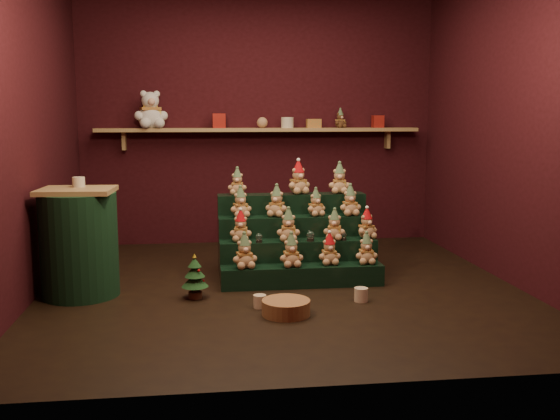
{
  "coord_description": "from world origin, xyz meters",
  "views": [
    {
      "loc": [
        -0.66,
        -5.14,
        1.45
      ],
      "look_at": [
        0.02,
        0.25,
        0.63
      ],
      "focal_mm": 40.0,
      "sensor_mm": 36.0,
      "label": 1
    }
  ],
  "objects": [
    {
      "name": "teddy_9",
      "position": [
        0.02,
        0.47,
        0.68
      ],
      "size": [
        0.26,
        0.25,
        0.29
      ],
      "primitive_type": null,
      "rotation": [
        0.0,
        0.0,
        -0.42
      ],
      "color": "tan",
      "rests_on": "riser_tier_midback"
    },
    {
      "name": "teddy_1",
      "position": [
        0.09,
        -0.01,
        0.32
      ],
      "size": [
        0.22,
        0.2,
        0.29
      ],
      "primitive_type": null,
      "rotation": [
        0.0,
        0.0,
        0.08
      ],
      "color": "tan",
      "rests_on": "riser_tier_front"
    },
    {
      "name": "snow_globe_b",
      "position": [
        0.29,
        0.17,
        0.41
      ],
      "size": [
        0.07,
        0.07,
        0.09
      ],
      "color": "black",
      "rests_on": "riser_tier_midfront"
    },
    {
      "name": "teddy_13",
      "position": [
        0.25,
        0.67,
        0.87
      ],
      "size": [
        0.27,
        0.26,
        0.31
      ],
      "primitive_type": null,
      "rotation": [
        0.0,
        0.0,
        0.33
      ],
      "color": "tan",
      "rests_on": "riser_tier_back"
    },
    {
      "name": "mug_left",
      "position": [
        -0.23,
        -0.55,
        0.05
      ],
      "size": [
        0.1,
        0.1,
        0.1
      ],
      "primitive_type": "cylinder",
      "color": "beige",
      "rests_on": "ground"
    },
    {
      "name": "gift_tin_cream",
      "position": [
        0.31,
        1.85,
        1.38
      ],
      "size": [
        0.14,
        0.14,
        0.12
      ],
      "primitive_type": "cylinder",
      "color": "beige",
      "rests_on": "back_shelf"
    },
    {
      "name": "teddy_0",
      "position": [
        -0.31,
        -0.01,
        0.33
      ],
      "size": [
        0.24,
        0.22,
        0.29
      ],
      "primitive_type": null,
      "rotation": [
        0.0,
        0.0,
        0.18
      ],
      "color": "tan",
      "rests_on": "riser_tier_front"
    },
    {
      "name": "ground",
      "position": [
        0.0,
        0.0,
        0.0
      ],
      "size": [
        4.0,
        4.0,
        0.0
      ],
      "primitive_type": "plane",
      "color": "black",
      "rests_on": "ground"
    },
    {
      "name": "teddy_14",
      "position": [
        0.65,
        0.66,
        0.87
      ],
      "size": [
        0.23,
        0.22,
        0.29
      ],
      "primitive_type": null,
      "rotation": [
        0.0,
        0.0,
        -0.15
      ],
      "color": "tan",
      "rests_on": "riser_tier_back"
    },
    {
      "name": "teddy_11",
      "position": [
        0.7,
        0.44,
        0.68
      ],
      "size": [
        0.21,
        0.19,
        0.28
      ],
      "primitive_type": null,
      "rotation": [
        0.0,
        0.0,
        0.07
      ],
      "color": "tan",
      "rests_on": "riser_tier_midback"
    },
    {
      "name": "teddy_7",
      "position": [
        0.81,
        0.23,
        0.5
      ],
      "size": [
        0.24,
        0.23,
        0.27
      ],
      "primitive_type": null,
      "rotation": [
        0.0,
        0.0,
        0.38
      ],
      "color": "tan",
      "rests_on": "riser_tier_midfront"
    },
    {
      "name": "left_wall",
      "position": [
        -2.05,
        0.0,
        1.4
      ],
      "size": [
        0.1,
        4.0,
        2.8
      ],
      "primitive_type": "cube",
      "color": "black",
      "rests_on": "ground"
    },
    {
      "name": "snow_globe_a",
      "position": [
        -0.17,
        0.17,
        0.4
      ],
      "size": [
        0.06,
        0.06,
        0.08
      ],
      "color": "black",
      "rests_on": "riser_tier_midfront"
    },
    {
      "name": "riser_tier_midback",
      "position": [
        0.19,
        0.45,
        0.27
      ],
      "size": [
        1.4,
        0.22,
        0.54
      ],
      "primitive_type": "cube",
      "color": "black",
      "rests_on": "ground"
    },
    {
      "name": "teddy_5",
      "position": [
        0.09,
        0.21,
        0.5
      ],
      "size": [
        0.23,
        0.21,
        0.29
      ],
      "primitive_type": null,
      "rotation": [
        0.0,
        0.0,
        -0.13
      ],
      "color": "tan",
      "rests_on": "riser_tier_midfront"
    },
    {
      "name": "right_wall",
      "position": [
        2.05,
        0.0,
        1.4
      ],
      "size": [
        0.1,
        4.0,
        2.8
      ],
      "primitive_type": "cube",
      "color": "black",
      "rests_on": "ground"
    },
    {
      "name": "side_table",
      "position": [
        -1.65,
        -0.04,
        0.44
      ],
      "size": [
        0.61,
        0.61,
        0.88
      ],
      "rotation": [
        0.0,
        0.0,
        -0.05
      ],
      "color": "#A88654",
      "rests_on": "ground"
    },
    {
      "name": "shelf_plush_ball",
      "position": [
        0.03,
        1.85,
        1.38
      ],
      "size": [
        0.12,
        0.12,
        0.12
      ],
      "primitive_type": "sphere",
      "color": "tan",
      "rests_on": "back_shelf"
    },
    {
      "name": "mini_christmas_tree",
      "position": [
        -0.73,
        -0.24,
        0.18
      ],
      "size": [
        0.22,
        0.22,
        0.37
      ],
      "rotation": [
        0.0,
        0.0,
        -0.18
      ],
      "color": "#482819",
      "rests_on": "ground"
    },
    {
      "name": "teddy_4",
      "position": [
        -0.32,
        0.25,
        0.5
      ],
      "size": [
        0.21,
        0.2,
        0.27
      ],
      "primitive_type": null,
      "rotation": [
        0.0,
        0.0,
        -0.11
      ],
      "color": "tan",
      "rests_on": "riser_tier_midfront"
    },
    {
      "name": "gift_tin_red_b",
      "position": [
        1.35,
        1.85,
        1.39
      ],
      "size": [
        0.12,
        0.12,
        0.14
      ],
      "primitive_type": "cube",
      "color": "#A42119",
      "rests_on": "back_shelf"
    },
    {
      "name": "back_wall",
      "position": [
        0.0,
        2.05,
        1.4
      ],
      "size": [
        4.0,
        0.1,
        2.8
      ],
      "primitive_type": "cube",
      "color": "black",
      "rests_on": "ground"
    },
    {
      "name": "white_bear",
      "position": [
        -1.2,
        1.84,
        1.57
      ],
      "size": [
        0.43,
        0.4,
        0.51
      ],
      "primitive_type": null,
      "rotation": [
        0.0,
        0.0,
        0.23
      ],
      "color": "white",
      "rests_on": "back_shelf"
    },
    {
      "name": "snow_globe_c",
      "position": [
        0.58,
        0.17,
        0.4
      ],
      "size": [
        0.06,
        0.06,
        0.08
      ],
      "color": "black",
      "rests_on": "riser_tier_midfront"
    },
    {
      "name": "table_ornament",
      "position": [
        -1.65,
        0.06,
        0.92
      ],
      "size": [
        0.1,
        0.1,
        0.08
      ],
      "primitive_type": "cylinder",
      "color": "beige",
      "rests_on": "side_table"
    },
    {
      "name": "scarf_gift_box",
      "position": [
        0.61,
        1.85,
        1.37
      ],
      "size": [
        0.16,
        0.1,
        0.1
      ],
      "primitive_type": "cube",
      "color": "#E05C1F",
      "rests_on": "back_shelf"
    },
    {
      "name": "teddy_12",
      "position": [
        -0.33,
        0.69,
        0.84
      ],
      "size": [
        0.2,
        0.19,
        0.25
      ],
      "primitive_type": null,
      "rotation": [
        0.0,
        0.0,
        -0.16
      ],
      "color": "tan",
      "rests_on": "riser_tier_back"
    },
    {
      "name": "mug_right",
      "position": [
        0.57,
        -0.49,
        0.05
      ],
      "size": [
        0.11,
        0.11,
        0.11
      ],
      "primitive_type": "cylinder",
      "color": "beige",
      "rests_on": "ground"
    },
    {
      "name": "gift_tin_red_a",
      "position": [
        -0.45,
        1.85,
        1.4
      ],
      "size": [
        0.14,
        0.14,
        0.16
      ],
      "primitive_type": "cube",
      "color": "#A42119",
      "rests_on": "back_shelf"
    },
    {
      "name": "teddy_8",
      "position": [
        -0.31,
        0.47,
        0.68
      ],
      "size": [
        0.23,
        0.22,
        0.28
      ],
      "primitive_type": null,
      "rotation": [
        0.0,
        0.0,
        0.23
      ],
      "color": "tan",
      "rests_on": "riser_tier_midback"
    },
    {
      "name": "riser_tier_front",
      "position": [
        0.19,
        0.01,
        0.09
      ],
      "size": [
        1.4,
        0.22,
        0.18
      ],
      "primitive_type": "cube",
      "color": "black",
      "rests_on": "ground"
    },
    {
      "name": "back_shelf",
      "position": [
        0.0,
        1.87,
        1.29
      ],
      "size": [
        3.6,
        0.26,
        0.24
      ],
      "color": "#A88654",
      "rests_on": "ground"
    },
    {
      "name": "front_wall",
      "position": [
        0.0,
        -2.05,
        1.4
      ],
      "size": [
        4.0,
        0.1,
        2.8
      ],
      "primitive_type": "cube",
      "color": "black",
      "rests_on": "ground"
    },
    {
      "name": "teddy_3",
      "position": [
        0.75,
        0.02,
        0.32
      ],
      "size": [
        0.2,
        0.18,
        0.27
      ],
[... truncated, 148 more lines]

